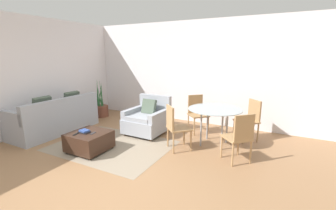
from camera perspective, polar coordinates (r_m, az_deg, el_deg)
name	(u,v)px	position (r m, az deg, el deg)	size (l,w,h in m)	color
ground_plane	(102,176)	(3.85, -16.49, -16.86)	(20.00, 20.00, 0.00)	#936B47
wall_back	(187,72)	(6.30, 4.97, 8.23)	(12.00, 0.06, 2.75)	white
wall_left	(54,74)	(6.62, -27.03, 7.12)	(0.06, 12.00, 2.75)	white
area_rug	(112,146)	(4.91, -13.99, -9.97)	(2.36, 1.75, 0.01)	gray
couch	(57,119)	(6.11, -26.44, -3.31)	(0.83, 2.00, 0.94)	#999EA8
armchair	(148,119)	(5.45, -5.20, -3.62)	(0.89, 0.95, 0.88)	#999EA8
ottoman	(89,141)	(4.73, -19.33, -8.55)	(0.71, 0.70, 0.38)	#382319
book_stack	(84,131)	(4.67, -20.47, -6.30)	(0.21, 0.17, 0.05)	black
tv_remote_primary	(76,134)	(4.66, -22.31, -6.81)	(0.08, 0.17, 0.01)	black
tv_remote_secondary	(93,133)	(4.58, -18.53, -6.82)	(0.06, 0.14, 0.01)	#333338
potted_plant	(101,109)	(7.18, -16.67, -0.92)	(0.43, 0.43, 1.16)	brown
dining_table	(215,113)	(4.73, 11.84, -1.96)	(1.11, 1.11, 0.78)	#99A8AD
dining_chair_near_left	(175,125)	(4.42, 1.78, -5.03)	(0.59, 0.59, 0.90)	tan
dining_chair_near_right	(240,135)	(4.08, 17.78, -7.23)	(0.59, 0.59, 0.90)	tan
dining_chair_far_left	(197,111)	(5.52, 7.34, -1.50)	(0.59, 0.59, 0.90)	tan
dining_chair_far_right	(250,117)	(5.25, 20.12, -2.95)	(0.59, 0.59, 0.90)	tan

